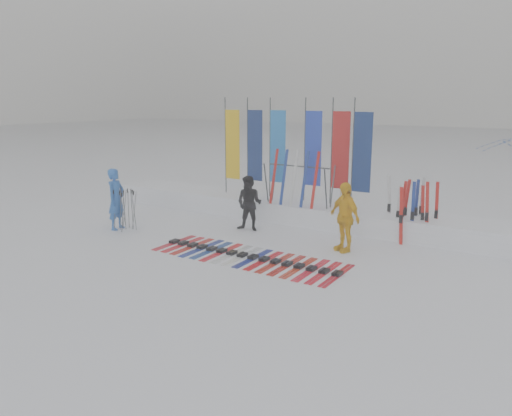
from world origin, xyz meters
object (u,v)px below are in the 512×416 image
Objects in this scene: person_blue at (116,199)px; person_black at (249,203)px; ski_rack at (299,179)px; person_yellow at (344,217)px; ski_row at (248,256)px.

person_black is at bearing -71.90° from person_blue.
person_yellow is at bearing -39.32° from ski_rack.
person_blue is at bearing -138.74° from person_yellow.
person_yellow is at bearing -88.37° from person_blue.
ski_row is at bearing -104.45° from person_blue.
ski_rack is (4.23, 3.37, 0.49)m from person_blue.
person_black is at bearing 122.18° from ski_row.
person_blue is at bearing 177.25° from ski_row.
person_blue is 5.43m from ski_rack.
person_blue is 4.82m from ski_row.
person_yellow is 0.86× the size of ski_rack.
person_blue reaches higher than person_yellow.
ski_rack is (-0.51, 3.60, 1.35)m from ski_row.
person_blue is 0.37× the size of ski_row.
person_black is (3.38, 1.94, -0.09)m from person_blue.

